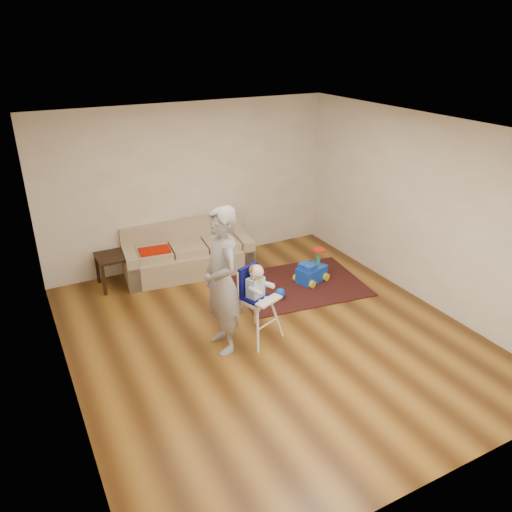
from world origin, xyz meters
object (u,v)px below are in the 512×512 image
ride_on_toy (312,266)px  adult (222,281)px  side_table (115,270)px  toy_ball (280,293)px  sofa (188,250)px  high_chair (256,303)px

ride_on_toy → adult: 2.33m
side_table → ride_on_toy: bearing=-25.4°
adult → toy_ball: bearing=121.8°
side_table → adult: adult is taller
toy_ball → adult: 1.69m
sofa → toy_ball: sofa is taller
side_table → ride_on_toy: ride_on_toy is taller
sofa → ride_on_toy: sofa is taller
side_table → toy_ball: size_ratio=3.29×
sofa → adult: (-0.38, -2.25, 0.54)m
ride_on_toy → adult: size_ratio=0.27×
sofa → adult: size_ratio=1.14×
toy_ball → adult: bearing=-149.7°
side_table → high_chair: high_chair is taller
ride_on_toy → high_chair: size_ratio=0.48×
side_table → sofa: bearing=-3.9°
toy_ball → sofa: bearing=120.6°
sofa → side_table: bearing=-177.1°
side_table → toy_ball: (2.08, -1.59, -0.17)m
sofa → toy_ball: (0.89, -1.51, -0.30)m
side_table → adult: (0.81, -2.33, 0.68)m
ride_on_toy → adult: (-2.00, -1.00, 0.67)m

